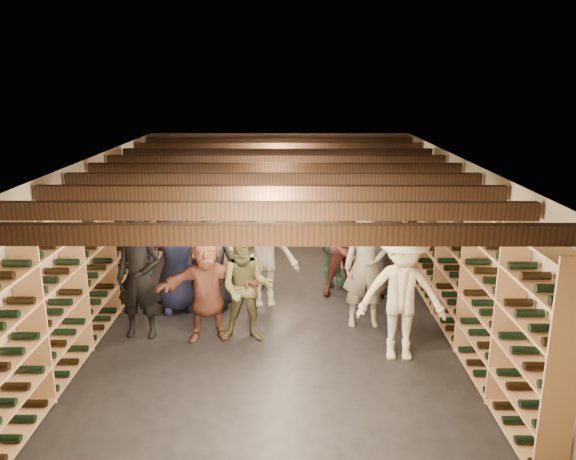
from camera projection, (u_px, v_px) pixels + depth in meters
The scene contains 21 objects.
ground at pixel (276, 313), 8.73m from camera, with size 8.00×8.00×0.00m, color black.
walls at pixel (275, 239), 8.42m from camera, with size 5.52×8.02×2.40m.
ceiling at pixel (275, 160), 8.10m from camera, with size 5.50×8.00×0.01m, color beige.
ceiling_joists at pixel (275, 169), 8.14m from camera, with size 5.40×7.12×0.18m.
wine_rack_left at pixel (105, 247), 8.46m from camera, with size 0.32×7.50×2.15m.
wine_rack_right at pixel (446, 248), 8.44m from camera, with size 0.32×7.50×2.15m.
wine_rack_back at pixel (280, 196), 12.14m from camera, with size 4.70×0.30×2.15m.
crate_stack_left at pixel (235, 261), 10.43m from camera, with size 0.57×0.46×0.51m.
crate_stack_right at pixel (250, 270), 9.92m from camera, with size 0.59×0.49×0.51m.
crate_loose at pixel (342, 261), 10.94m from camera, with size 0.50×0.33×0.17m, color tan.
person_0 at pixel (213, 263), 8.74m from camera, with size 0.74×0.48×1.52m, color black.
person_1 at pixel (139, 278), 7.76m from camera, with size 0.63×0.41×1.73m, color black.
person_2 at pixel (246, 288), 7.66m from camera, with size 0.75×0.58×1.54m, color brown.
person_3 at pixel (402, 294), 7.14m from camera, with size 1.13×0.65×1.76m, color beige.
person_5 at pixel (207, 287), 7.70m from camera, with size 1.42×0.45×1.53m, color brown.
person_6 at pixel (176, 252), 8.67m from camera, with size 0.92×0.60×1.89m, color #1B2144.
person_7 at pixel (366, 266), 8.10m from camera, with size 0.66×0.44×1.82m, color gray.
person_8 at pixel (348, 245), 9.26m from camera, with size 0.85×0.66×1.74m, color #48201C.
person_9 at pixel (265, 254), 8.84m from camera, with size 1.11×0.64×1.71m, color #9D9C90.
person_10 at pixel (333, 242), 9.78m from camera, with size 0.92×0.38×1.56m, color #2B5041.
person_12 at pixel (381, 253), 9.29m from camera, with size 0.72×0.47×1.48m, color #333338.
Camera 1 is at (0.22, -8.08, 3.54)m, focal length 35.00 mm.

